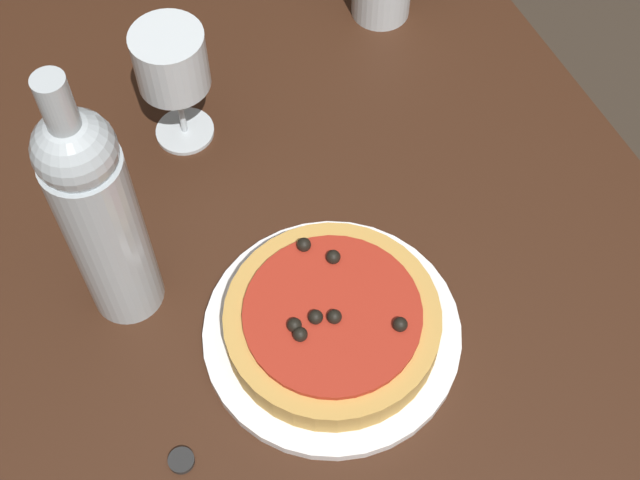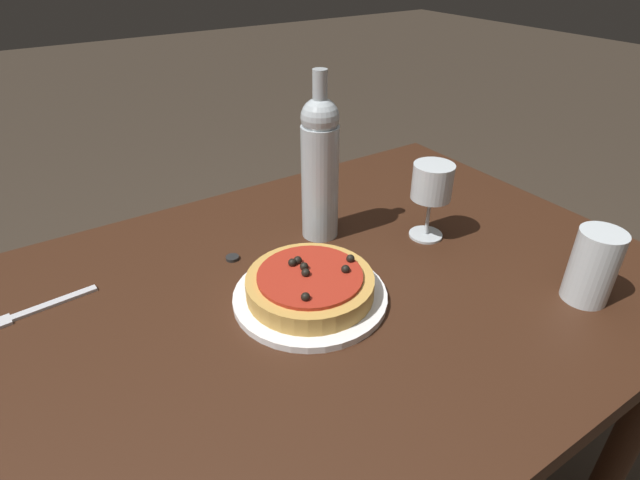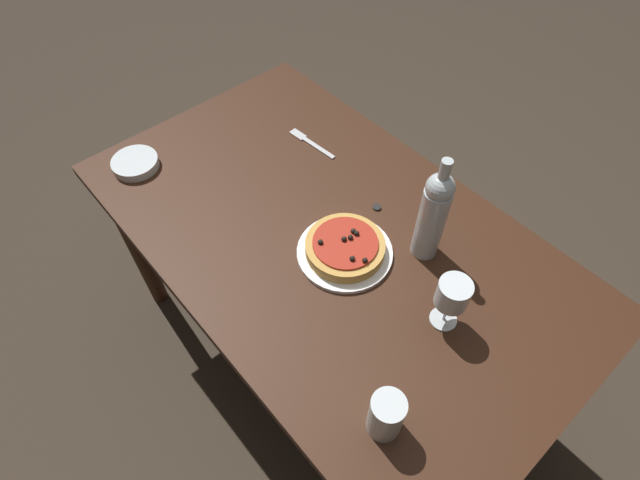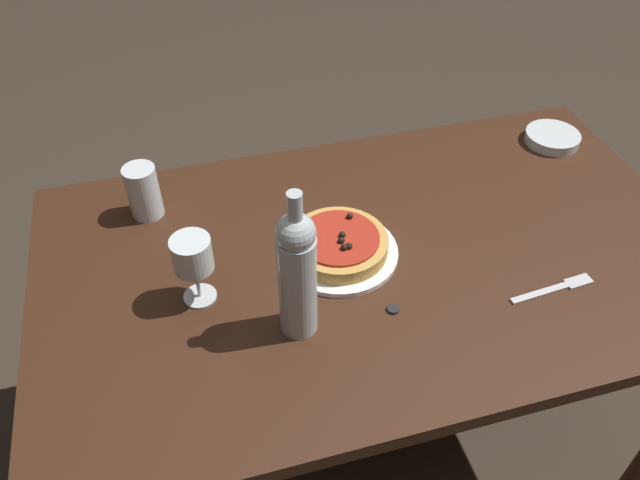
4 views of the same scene
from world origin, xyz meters
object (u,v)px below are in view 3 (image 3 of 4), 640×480
at_px(pizza, 345,247).
at_px(side_bowl, 135,163).
at_px(dining_table, 329,253).
at_px(water_cup, 386,415).
at_px(dinner_plate, 345,252).
at_px(bottle_cap, 377,207).
at_px(wine_glass, 453,295).
at_px(wine_bottle, 433,214).
at_px(fork, 309,142).

xyz_separation_m(pizza, side_bowl, (-0.65, -0.25, -0.02)).
bearing_deg(pizza, dining_table, 167.46).
height_order(dining_table, water_cup, water_cup).
bearing_deg(dinner_plate, bottle_cap, 107.87).
xyz_separation_m(dinner_plate, side_bowl, (-0.65, -0.25, 0.01)).
bearing_deg(wine_glass, bottle_cap, 159.34).
bearing_deg(wine_bottle, water_cup, -58.58).
bearing_deg(wine_bottle, pizza, -127.65).
height_order(pizza, fork, pizza).
bearing_deg(bottle_cap, fork, 173.90).
bearing_deg(pizza, dinner_plate, -171.94).
height_order(pizza, wine_glass, wine_glass).
bearing_deg(side_bowl, water_cup, 0.48).
relative_size(dinner_plate, side_bowl, 1.82).
distance_m(pizza, fork, 0.44).
relative_size(dining_table, wine_glass, 9.34).
bearing_deg(water_cup, fork, 149.35).
relative_size(dinner_plate, water_cup, 2.01).
bearing_deg(bottle_cap, dinner_plate, -72.13).
xyz_separation_m(dining_table, pizza, (0.08, -0.02, 0.12)).
bearing_deg(fork, pizza, 146.68).
xyz_separation_m(dining_table, water_cup, (0.45, -0.26, 0.15)).
bearing_deg(fork, dining_table, 143.28).
height_order(wine_glass, wine_bottle, wine_bottle).
relative_size(dining_table, dinner_plate, 5.64).
bearing_deg(wine_glass, pizza, -171.71).
distance_m(dinner_plate, bottle_cap, 0.19).
distance_m(dinner_plate, side_bowl, 0.70).
bearing_deg(side_bowl, wine_bottle, 28.02).
xyz_separation_m(dinner_plate, water_cup, (0.38, -0.24, 0.06)).
bearing_deg(fork, wine_glass, 161.39).
xyz_separation_m(wine_bottle, side_bowl, (-0.78, -0.41, -0.13)).
bearing_deg(wine_bottle, bottle_cap, 176.35).
height_order(dining_table, fork, fork).
distance_m(pizza, water_cup, 0.45).
relative_size(dining_table, wine_bottle, 4.45).
distance_m(pizza, wine_glass, 0.31).
height_order(fork, bottle_cap, bottle_cap).
height_order(dinner_plate, water_cup, water_cup).
xyz_separation_m(wine_bottle, bottle_cap, (-0.18, 0.01, -0.14)).
bearing_deg(bottle_cap, wine_bottle, -3.65).
xyz_separation_m(wine_glass, side_bowl, (-0.95, -0.29, -0.10)).
bearing_deg(water_cup, wine_glass, 105.49).
bearing_deg(bottle_cap, side_bowl, -144.39).
bearing_deg(wine_bottle, dinner_plate, -127.68).
height_order(dinner_plate, side_bowl, side_bowl).
bearing_deg(dining_table, dinner_plate, -12.57).
bearing_deg(dinner_plate, wine_glass, 8.29).
relative_size(pizza, wine_glass, 1.36).
relative_size(dining_table, water_cup, 11.35).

